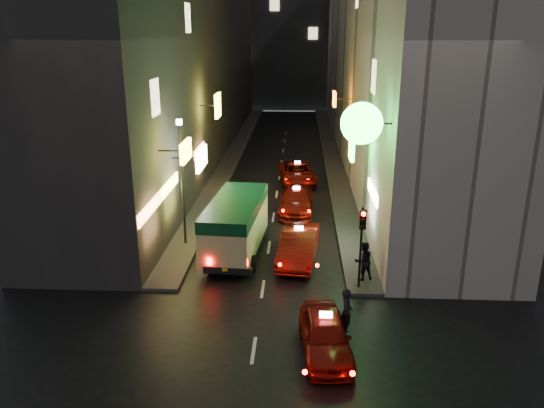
% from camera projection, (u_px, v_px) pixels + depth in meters
% --- Properties ---
extents(building_left, '(7.60, 52.00, 18.00)m').
position_uv_depth(building_left, '(187.00, 47.00, 44.02)').
color(building_left, '#353330').
rests_on(building_left, ground).
extents(building_right, '(7.98, 52.00, 18.00)m').
position_uv_depth(building_right, '(381.00, 48.00, 43.23)').
color(building_right, beige).
rests_on(building_right, ground).
extents(building_far, '(30.00, 10.00, 22.00)m').
position_uv_depth(building_far, '(291.00, 26.00, 73.38)').
color(building_far, '#313236').
rests_on(building_far, ground).
extents(sidewalk_left, '(1.50, 52.00, 0.15)m').
position_uv_depth(sidewalk_left, '(234.00, 153.00, 46.62)').
color(sidewalk_left, '#42403D').
rests_on(sidewalk_left, ground).
extents(sidewalk_right, '(1.50, 52.00, 0.15)m').
position_uv_depth(sidewalk_right, '(331.00, 154.00, 46.20)').
color(sidewalk_right, '#42403D').
rests_on(sidewalk_right, ground).
extents(minibus, '(2.70, 6.47, 2.72)m').
position_uv_depth(minibus, '(236.00, 220.00, 25.22)').
color(minibus, '#CDC280').
rests_on(minibus, ground).
extents(taxi_near, '(2.43, 5.08, 1.74)m').
position_uv_depth(taxi_near, '(325.00, 332.00, 17.59)').
color(taxi_near, maroon).
rests_on(taxi_near, ground).
extents(taxi_second, '(2.91, 5.81, 1.95)m').
position_uv_depth(taxi_second, '(299.00, 243.00, 24.74)').
color(taxi_second, maroon).
rests_on(taxi_second, ground).
extents(taxi_third, '(2.30, 5.20, 1.80)m').
position_uv_depth(taxi_third, '(296.00, 199.00, 31.48)').
color(taxi_third, maroon).
rests_on(taxi_third, ground).
extents(taxi_far, '(2.73, 5.37, 1.81)m').
position_uv_depth(taxi_far, '(297.00, 171.00, 37.53)').
color(taxi_far, maroon).
rests_on(taxi_far, ground).
extents(pedestrian_crossing, '(0.50, 0.71, 2.01)m').
position_uv_depth(pedestrian_crossing, '(347.00, 309.00, 18.61)').
color(pedestrian_crossing, black).
rests_on(pedestrian_crossing, ground).
extents(pedestrian_sidewalk, '(0.84, 0.69, 1.93)m').
position_uv_depth(pedestrian_sidewalk, '(364.00, 258.00, 22.48)').
color(pedestrian_sidewalk, black).
rests_on(pedestrian_sidewalk, sidewalk_right).
extents(traffic_light, '(0.26, 0.43, 3.50)m').
position_uv_depth(traffic_light, '(362.00, 231.00, 21.17)').
color(traffic_light, black).
rests_on(traffic_light, sidewalk_right).
extents(lamp_post, '(0.28, 0.28, 6.22)m').
position_uv_depth(lamp_post, '(182.00, 174.00, 25.55)').
color(lamp_post, black).
rests_on(lamp_post, sidewalk_left).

